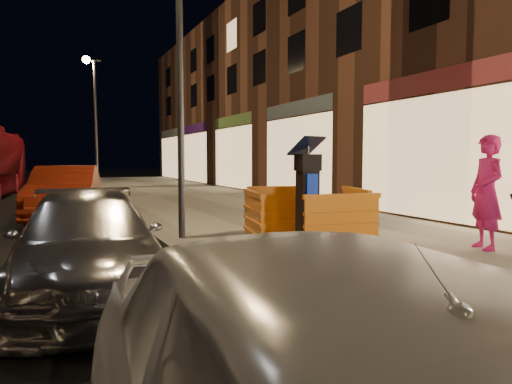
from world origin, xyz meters
name	(u,v)px	position (x,y,z in m)	size (l,w,h in m)	color
ground_plane	(230,292)	(0.00, 0.00, 0.00)	(120.00, 120.00, 0.00)	black
sidewalk	(421,262)	(3.00, 0.00, 0.07)	(6.00, 60.00, 0.15)	gray
kerb	(230,286)	(0.00, 0.00, 0.07)	(0.30, 60.00, 0.15)	slate
parking_kiosk	(307,196)	(1.86, 1.32, 0.99)	(0.53, 0.53, 1.68)	black
barrier_front	(342,227)	(1.86, 0.37, 0.62)	(1.20, 0.49, 0.94)	orange
barrier_back	(280,212)	(1.86, 2.27, 0.62)	(1.20, 0.49, 0.94)	orange
barrier_kerbside	(254,222)	(0.91, 1.32, 0.62)	(1.20, 0.49, 0.94)	orange
barrier_bldgside	(355,215)	(2.81, 1.32, 0.62)	(1.20, 0.49, 0.94)	orange
car_silver	(89,292)	(-1.53, 0.70, 0.00)	(1.63, 4.01, 1.16)	#ACACB0
car_red	(67,219)	(-1.51, 7.76, 0.00)	(1.47, 4.20, 1.38)	maroon
man	(487,192)	(4.33, 0.01, 1.05)	(0.66, 0.43, 1.81)	#BD1A63
street_lamp_mid	(180,69)	(0.25, 3.00, 3.15)	(0.12, 0.12, 6.00)	#3F3F44
street_lamp_far	(96,125)	(0.25, 18.00, 3.15)	(0.12, 0.12, 6.00)	#3F3F44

